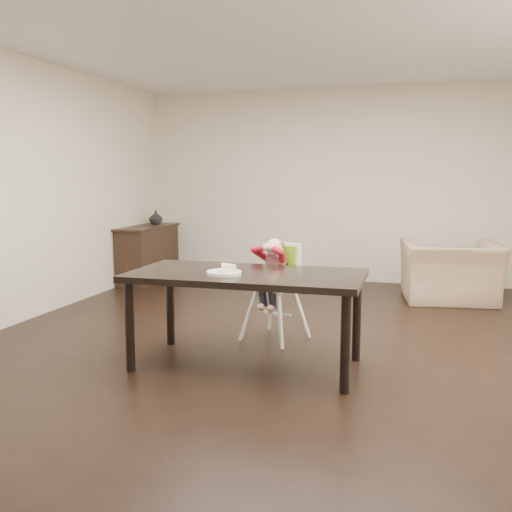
{
  "coord_description": "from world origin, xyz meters",
  "views": [
    {
      "loc": [
        0.89,
        -4.59,
        1.49
      ],
      "look_at": [
        -0.43,
        0.05,
        0.81
      ],
      "focal_mm": 40.0,
      "sensor_mm": 36.0,
      "label": 1
    }
  ],
  "objects_px": {
    "high_chair": "(277,268)",
    "sideboard": "(148,253)",
    "dining_table": "(246,282)",
    "armchair": "(451,262)"
  },
  "relations": [
    {
      "from": "high_chair",
      "to": "sideboard",
      "type": "height_order",
      "value": "high_chair"
    },
    {
      "from": "dining_table",
      "to": "sideboard",
      "type": "relative_size",
      "value": 1.43
    },
    {
      "from": "dining_table",
      "to": "armchair",
      "type": "bearing_deg",
      "value": 60.01
    },
    {
      "from": "sideboard",
      "to": "high_chair",
      "type": "bearing_deg",
      "value": -43.4
    },
    {
      "from": "dining_table",
      "to": "armchair",
      "type": "height_order",
      "value": "armchair"
    },
    {
      "from": "high_chair",
      "to": "armchair",
      "type": "distance_m",
      "value": 2.64
    },
    {
      "from": "armchair",
      "to": "dining_table",
      "type": "bearing_deg",
      "value": 51.78
    },
    {
      "from": "armchair",
      "to": "sideboard",
      "type": "height_order",
      "value": "armchair"
    },
    {
      "from": "dining_table",
      "to": "high_chair",
      "type": "bearing_deg",
      "value": 86.88
    },
    {
      "from": "high_chair",
      "to": "sideboard",
      "type": "xyz_separation_m",
      "value": [
        -2.45,
        2.31,
        -0.26
      ]
    }
  ]
}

